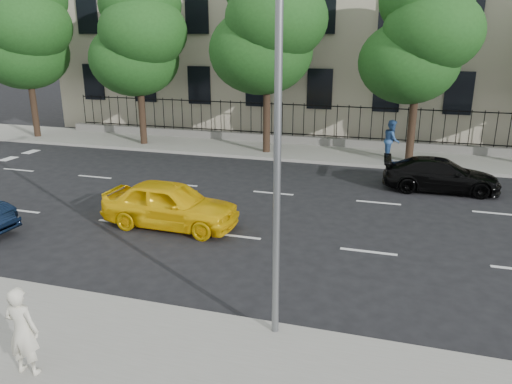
% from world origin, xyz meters
% --- Properties ---
extents(ground, '(120.00, 120.00, 0.00)m').
position_xyz_m(ground, '(0.00, 0.00, 0.00)').
color(ground, black).
rests_on(ground, ground).
extents(near_sidewalk, '(60.00, 4.00, 0.15)m').
position_xyz_m(near_sidewalk, '(0.00, -4.00, 0.07)').
color(near_sidewalk, gray).
rests_on(near_sidewalk, ground).
extents(far_sidewalk, '(60.00, 4.00, 0.15)m').
position_xyz_m(far_sidewalk, '(0.00, 14.00, 0.07)').
color(far_sidewalk, gray).
rests_on(far_sidewalk, ground).
extents(lane_markings, '(49.60, 4.62, 0.01)m').
position_xyz_m(lane_markings, '(0.00, 4.75, 0.01)').
color(lane_markings, silver).
rests_on(lane_markings, ground).
extents(iron_fence, '(30.00, 0.50, 2.20)m').
position_xyz_m(iron_fence, '(0.00, 15.70, 0.65)').
color(iron_fence, slate).
rests_on(iron_fence, far_sidewalk).
extents(street_light, '(0.25, 3.32, 8.05)m').
position_xyz_m(street_light, '(2.50, -1.77, 5.15)').
color(street_light, slate).
rests_on(street_light, near_sidewalk).
extents(tree_a, '(5.71, 5.31, 9.39)m').
position_xyz_m(tree_a, '(-15.96, 13.36, 6.13)').
color(tree_a, '#382619').
rests_on(tree_a, far_sidewalk).
extents(tree_b, '(5.53, 5.12, 8.97)m').
position_xyz_m(tree_b, '(-8.96, 13.36, 5.84)').
color(tree_b, '#382619').
rests_on(tree_b, far_sidewalk).
extents(tree_c, '(5.89, 5.50, 9.80)m').
position_xyz_m(tree_c, '(-1.96, 13.36, 6.41)').
color(tree_c, '#382619').
rests_on(tree_c, far_sidewalk).
extents(tree_d, '(5.34, 4.94, 8.84)m').
position_xyz_m(tree_d, '(5.04, 13.36, 5.84)').
color(tree_d, '#382619').
rests_on(tree_d, far_sidewalk).
extents(yellow_taxi, '(4.43, 1.89, 1.49)m').
position_xyz_m(yellow_taxi, '(-2.25, 2.69, 0.75)').
color(yellow_taxi, yellow).
rests_on(yellow_taxi, ground).
extents(black_sedan, '(4.50, 2.01, 1.28)m').
position_xyz_m(black_sedan, '(6.20, 9.23, 0.64)').
color(black_sedan, black).
rests_on(black_sedan, ground).
extents(woman_near, '(0.63, 0.43, 1.68)m').
position_xyz_m(woman_near, '(-1.40, -4.83, 0.99)').
color(woman_near, silver).
rests_on(woman_near, near_sidewalk).
extents(pedestrian_far, '(0.81, 0.99, 1.90)m').
position_xyz_m(pedestrian_far, '(4.14, 13.31, 1.10)').
color(pedestrian_far, '#2D528D').
rests_on(pedestrian_far, far_sidewalk).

